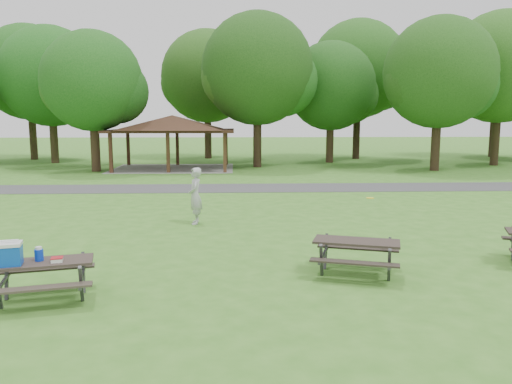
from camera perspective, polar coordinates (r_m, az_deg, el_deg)
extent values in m
plane|color=#3A7621|center=(11.98, -4.01, -9.06)|extent=(160.00, 160.00, 0.00)
cube|color=#3F3F41|center=(25.68, -3.19, 0.46)|extent=(120.00, 3.20, 0.02)
cube|color=#391F14|center=(33.77, -16.27, 4.27)|extent=(0.22, 0.22, 2.60)
cube|color=#331A12|center=(39.03, -14.40, 4.88)|extent=(0.22, 0.22, 2.60)
cube|color=#392315|center=(33.09, -10.02, 4.40)|extent=(0.22, 0.22, 2.60)
cube|color=#392114|center=(38.43, -8.97, 4.99)|extent=(0.22, 0.22, 2.60)
cube|color=#3E2616|center=(32.81, -3.58, 4.48)|extent=(0.22, 0.22, 2.60)
cube|color=#362213|center=(38.19, -3.43, 5.05)|extent=(0.22, 0.22, 2.60)
cube|color=black|center=(35.70, -9.51, 6.93)|extent=(8.60, 6.60, 0.16)
pyramid|color=#331E14|center=(35.68, -9.53, 7.86)|extent=(7.01, 7.01, 1.00)
cube|color=gray|center=(35.86, -9.41, 2.67)|extent=(8.40, 6.40, 0.03)
cylinder|color=#302315|center=(42.92, -22.09, 5.67)|extent=(0.60, 0.60, 3.85)
sphere|color=#164E16|center=(43.00, -22.46, 12.13)|extent=(7.80, 7.80, 7.80)
sphere|color=#1B3F12|center=(42.68, -20.00, 11.24)|extent=(5.07, 5.07, 5.07)
sphere|color=#184914|center=(43.32, -24.48, 11.20)|extent=(4.68, 4.68, 4.68)
cylinder|color=#2F1F15|center=(35.23, -17.90, 5.10)|extent=(0.60, 0.60, 3.50)
sphere|color=#164A15|center=(35.26, -18.22, 11.96)|extent=(6.60, 6.60, 6.60)
sphere|color=#134012|center=(35.15, -15.66, 11.00)|extent=(4.29, 4.29, 4.29)
sphere|color=#1D4A15|center=(35.41, -20.37, 11.04)|extent=(3.96, 3.96, 3.96)
cylinder|color=black|center=(36.49, 0.15, 6.03)|extent=(0.60, 0.60, 4.02)
sphere|color=#173F12|center=(36.61, 0.16, 13.89)|extent=(8.00, 8.00, 8.00)
sphere|color=#164B15|center=(36.97, 2.99, 12.58)|extent=(5.20, 5.20, 5.20)
sphere|color=#214D16|center=(36.33, -2.42, 12.97)|extent=(4.80, 4.80, 4.80)
cylinder|color=#322016|center=(40.69, 8.44, 5.78)|extent=(0.60, 0.60, 3.43)
sphere|color=#154213|center=(40.72, 8.57, 11.89)|extent=(7.00, 7.00, 7.00)
sphere|color=#164213|center=(41.30, 10.66, 10.82)|extent=(4.55, 4.55, 4.55)
sphere|color=#194012|center=(40.25, 6.62, 11.22)|extent=(4.20, 4.20, 4.20)
cylinder|color=black|center=(36.14, 19.84, 5.30)|extent=(0.60, 0.60, 3.78)
sphere|color=#1A4513|center=(36.22, 20.22, 12.69)|extent=(7.40, 7.40, 7.40)
sphere|color=#144614|center=(37.10, 22.40, 11.31)|extent=(4.81, 4.81, 4.81)
sphere|color=#193F12|center=(35.46, 18.04, 11.99)|extent=(4.44, 4.44, 4.44)
cylinder|color=black|center=(41.86, 25.69, 5.63)|extent=(0.60, 0.60, 4.20)
sphere|color=#1F4F16|center=(41.99, 26.16, 12.69)|extent=(8.20, 8.20, 8.20)
sphere|color=#1F4915|center=(41.02, 24.18, 12.07)|extent=(4.92, 4.92, 4.92)
cylinder|color=#332216|center=(47.24, -24.14, 6.07)|extent=(0.60, 0.60, 4.38)
sphere|color=#164B15|center=(47.37, -24.53, 12.35)|extent=(8.00, 8.00, 8.00)
sphere|color=#174B15|center=(46.96, -22.25, 11.54)|extent=(5.20, 5.20, 5.20)
sphere|color=#1D4915|center=(47.75, -26.39, 11.47)|extent=(4.80, 4.80, 4.80)
cylinder|color=black|center=(44.51, -5.51, 6.51)|extent=(0.60, 0.60, 4.13)
sphere|color=#1E4814|center=(44.62, -5.60, 13.02)|extent=(8.00, 8.00, 8.00)
sphere|color=#184F16|center=(44.80, -3.21, 12.01)|extent=(5.20, 5.20, 5.20)
sphere|color=#1F4A15|center=(44.49, -7.71, 12.23)|extent=(4.80, 4.80, 4.80)
cylinder|color=black|center=(44.73, 11.41, 6.66)|extent=(0.60, 0.60, 4.55)
sphere|color=#1B4B15|center=(44.89, 11.62, 13.60)|extent=(8.40, 8.40, 8.40)
sphere|color=#194714|center=(45.60, 13.85, 12.38)|extent=(5.46, 5.46, 5.46)
sphere|color=#1D4513|center=(44.28, 9.49, 12.91)|extent=(5.04, 5.04, 5.04)
cylinder|color=black|center=(50.79, 25.46, 6.05)|extent=(0.60, 0.60, 4.27)
sphere|color=#1B4212|center=(50.90, 25.84, 11.83)|extent=(8.00, 8.00, 8.00)
sphere|color=#1C4914|center=(49.96, 24.25, 11.31)|extent=(4.80, 4.80, 4.80)
cube|color=#2F2522|center=(10.80, -23.26, -7.41)|extent=(2.04, 1.19, 0.05)
cube|color=#332B24|center=(10.29, -23.60, -10.05)|extent=(1.93, 0.71, 0.04)
cube|color=#2D2521|center=(11.49, -22.78, -8.08)|extent=(1.93, 0.71, 0.04)
cube|color=#39393B|center=(11.41, -26.61, -8.83)|extent=(0.16, 0.41, 0.83)
cube|color=#3F3F41|center=(11.02, -27.00, -9.28)|extent=(0.43, 1.53, 0.05)
cube|color=#414043|center=(10.46, -19.35, -9.94)|extent=(0.16, 0.41, 0.83)
cube|color=#434345|center=(11.22, -19.12, -8.67)|extent=(0.16, 0.41, 0.83)
cube|color=#3B3B3D|center=(10.83, -19.24, -9.12)|extent=(0.43, 1.53, 0.05)
cube|color=#0C49B8|center=(10.74, -26.48, -6.52)|extent=(0.55, 0.46, 0.38)
cube|color=silver|center=(10.69, -26.56, -5.37)|extent=(0.58, 0.49, 0.06)
cylinder|color=white|center=(10.67, -26.59, -4.98)|extent=(0.42, 0.13, 0.03)
cylinder|color=#0C32B8|center=(10.82, -23.55, -6.62)|extent=(0.19, 0.19, 0.23)
cylinder|color=white|center=(10.79, -23.60, -5.89)|extent=(0.15, 0.15, 0.05)
cube|color=white|center=(10.63, -21.78, -7.23)|extent=(0.25, 0.25, 0.07)
cube|color=#AD131E|center=(10.62, -21.80, -6.99)|extent=(0.27, 0.27, 0.02)
cube|color=#2D2420|center=(11.75, 11.41, -5.57)|extent=(2.08, 1.31, 0.05)
cube|color=#2A231E|center=(11.22, 11.15, -7.93)|extent=(1.93, 0.84, 0.04)
cube|color=black|center=(12.45, 11.56, -6.29)|extent=(1.93, 0.84, 0.04)
cube|color=#3D3D3F|center=(11.53, 7.49, -7.77)|extent=(0.18, 0.41, 0.84)
cube|color=#3E3E40|center=(12.30, 7.99, -6.73)|extent=(0.18, 0.41, 0.84)
cube|color=#3A3A3C|center=(11.91, 7.75, -7.09)|extent=(0.53, 1.52, 0.05)
cube|color=#3D3D3F|center=(11.45, 14.98, -8.12)|extent=(0.18, 0.41, 0.84)
cube|color=#3D3D40|center=(12.23, 14.99, -7.05)|extent=(0.18, 0.41, 0.84)
cube|color=#424144|center=(11.83, 14.99, -7.42)|extent=(0.53, 1.52, 0.05)
cylinder|color=yellow|center=(15.09, 12.92, -0.67)|extent=(0.25, 0.25, 0.02)
imported|color=#ADADB0|center=(17.10, -6.96, -0.44)|extent=(0.50, 0.73, 1.93)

